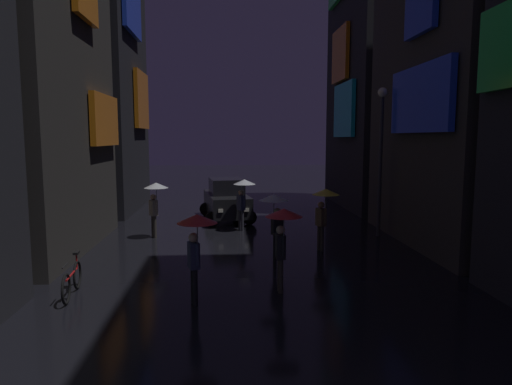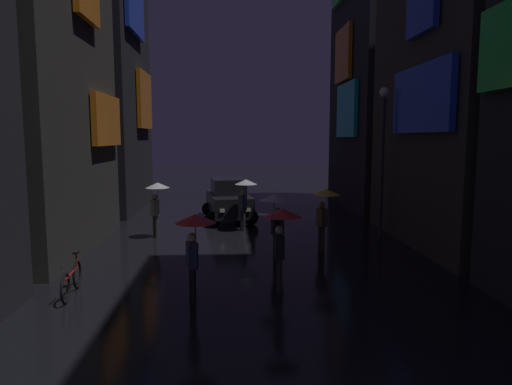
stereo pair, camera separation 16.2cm
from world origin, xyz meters
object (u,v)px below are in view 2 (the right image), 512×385
at_px(pedestrian_near_crossing_clear, 157,194).
at_px(bicycle_parked_at_storefront, 72,280).
at_px(pedestrian_midstreet_centre_red, 281,227).
at_px(pedestrian_foreground_left_clear, 275,209).
at_px(pedestrian_foreground_right_clear, 245,190).
at_px(pedestrian_midstreet_left_yellow, 325,202).
at_px(car_distant, 228,200).
at_px(streetlamp_right_far, 383,145).
at_px(pedestrian_far_right_red, 194,234).

bearing_deg(pedestrian_near_crossing_clear, bicycle_parked_at_storefront, -99.58).
height_order(pedestrian_midstreet_centre_red, pedestrian_foreground_left_clear, same).
bearing_deg(pedestrian_foreground_right_clear, pedestrian_midstreet_centre_red, -85.15).
relative_size(pedestrian_midstreet_left_yellow, pedestrian_foreground_left_clear, 1.00).
height_order(pedestrian_midstreet_left_yellow, car_distant, pedestrian_midstreet_left_yellow).
xyz_separation_m(bicycle_parked_at_storefront, streetlamp_right_far, (9.60, 6.11, 3.14)).
xyz_separation_m(pedestrian_far_right_red, bicycle_parked_at_storefront, (-3.04, 0.86, -1.28)).
xyz_separation_m(pedestrian_far_right_red, pedestrian_midstreet_centre_red, (2.03, 0.69, 0.00)).
distance_m(pedestrian_foreground_left_clear, streetlamp_right_far, 5.92).
bearing_deg(pedestrian_foreground_left_clear, pedestrian_near_crossing_clear, 138.19).
bearing_deg(pedestrian_foreground_left_clear, pedestrian_midstreet_left_yellow, 35.16).
bearing_deg(pedestrian_midstreet_left_yellow, pedestrian_foreground_left_clear, -144.84).
bearing_deg(pedestrian_foreground_right_clear, pedestrian_foreground_left_clear, -80.97).
height_order(pedestrian_midstreet_left_yellow, pedestrian_near_crossing_clear, same).
height_order(car_distant, streetlamp_right_far, streetlamp_right_far).
height_order(pedestrian_far_right_red, streetlamp_right_far, streetlamp_right_far).
bearing_deg(car_distant, pedestrian_midstreet_centre_red, -82.57).
relative_size(pedestrian_midstreet_left_yellow, car_distant, 0.49).
distance_m(pedestrian_foreground_right_clear, bicycle_parked_at_storefront, 8.75).
height_order(pedestrian_far_right_red, bicycle_parked_at_storefront, pedestrian_far_right_red).
relative_size(pedestrian_foreground_right_clear, streetlamp_right_far, 0.37).
distance_m(pedestrian_midstreet_centre_red, car_distant, 10.29).
height_order(pedestrian_midstreet_centre_red, bicycle_parked_at_storefront, pedestrian_midstreet_centre_red).
bearing_deg(pedestrian_far_right_red, pedestrian_near_crossing_clear, 105.38).
xyz_separation_m(pedestrian_midstreet_left_yellow, pedestrian_foreground_right_clear, (-2.54, 3.56, 0.00)).
relative_size(pedestrian_midstreet_left_yellow, pedestrian_near_crossing_clear, 1.00).
height_order(pedestrian_midstreet_centre_red, car_distant, pedestrian_midstreet_centre_red).
bearing_deg(bicycle_parked_at_storefront, pedestrian_midstreet_left_yellow, 29.09).
height_order(pedestrian_midstreet_left_yellow, bicycle_parked_at_storefront, pedestrian_midstreet_left_yellow).
relative_size(bicycle_parked_at_storefront, car_distant, 0.42).
bearing_deg(car_distant, pedestrian_midstreet_left_yellow, -62.21).
bearing_deg(pedestrian_midstreet_centre_red, pedestrian_far_right_red, -161.37).
bearing_deg(pedestrian_foreground_left_clear, bicycle_parked_at_storefront, -153.18).
bearing_deg(pedestrian_foreground_right_clear, pedestrian_far_right_red, -99.48).
bearing_deg(streetlamp_right_far, pedestrian_near_crossing_clear, 178.64).
bearing_deg(pedestrian_foreground_left_clear, streetlamp_right_far, 38.33).
bearing_deg(bicycle_parked_at_storefront, pedestrian_foreground_left_clear, 26.82).
relative_size(pedestrian_near_crossing_clear, car_distant, 0.49).
bearing_deg(pedestrian_foreground_left_clear, pedestrian_far_right_red, -121.68).
relative_size(pedestrian_foreground_right_clear, bicycle_parked_at_storefront, 1.17).
xyz_separation_m(pedestrian_foreground_left_clear, bicycle_parked_at_storefront, (-5.19, -2.62, -1.28)).
relative_size(pedestrian_midstreet_left_yellow, pedestrian_far_right_red, 1.00).
distance_m(pedestrian_midstreet_left_yellow, pedestrian_near_crossing_clear, 6.39).
xyz_separation_m(pedestrian_midstreet_centre_red, car_distant, (-1.33, 10.17, -0.74)).
bearing_deg(pedestrian_midstreet_centre_red, pedestrian_foreground_left_clear, 87.57).
relative_size(pedestrian_foreground_right_clear, pedestrian_foreground_left_clear, 1.00).
bearing_deg(pedestrian_midstreet_centre_red, bicycle_parked_at_storefront, 178.01).
distance_m(pedestrian_near_crossing_clear, streetlamp_right_far, 8.74).
height_order(pedestrian_far_right_red, pedestrian_near_crossing_clear, same).
xyz_separation_m(pedestrian_midstreet_left_yellow, pedestrian_far_right_red, (-3.93, -4.74, 0.00)).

